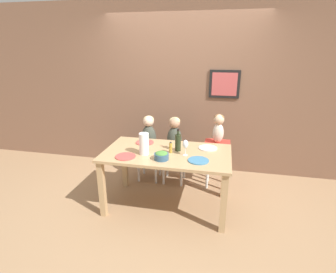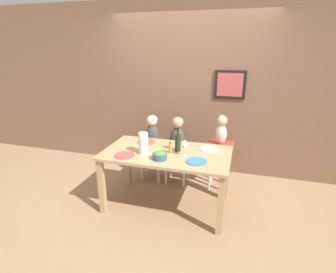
% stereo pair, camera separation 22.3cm
% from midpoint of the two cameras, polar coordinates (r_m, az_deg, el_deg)
% --- Properties ---
extents(ground_plane, '(14.00, 14.00, 0.00)m').
position_cam_midpoint_polar(ground_plane, '(3.61, 1.53, -14.71)').
color(ground_plane, '#9E7A56').
extents(wall_back, '(10.00, 0.09, 2.70)m').
position_cam_midpoint_polar(wall_back, '(4.30, 6.14, 10.17)').
color(wall_back, brown).
rests_on(wall_back, ground_plane).
extents(dining_table, '(1.56, 0.87, 0.77)m').
position_cam_midpoint_polar(dining_table, '(3.29, 1.63, -5.10)').
color(dining_table, tan).
rests_on(dining_table, ground_plane).
extents(chair_far_left, '(0.43, 0.37, 0.47)m').
position_cam_midpoint_polar(chair_far_left, '(4.11, -1.80, -4.02)').
color(chair_far_left, silver).
rests_on(chair_far_left, ground_plane).
extents(chair_far_center, '(0.43, 0.37, 0.47)m').
position_cam_midpoint_polar(chair_far_center, '(4.01, 3.61, -4.63)').
color(chair_far_center, silver).
rests_on(chair_far_center, ground_plane).
extents(chair_right_highchair, '(0.36, 0.31, 0.69)m').
position_cam_midpoint_polar(chair_right_highchair, '(3.88, 12.83, -3.68)').
color(chair_right_highchair, silver).
rests_on(chair_right_highchair, ground_plane).
extents(person_child_left, '(0.22, 0.20, 0.56)m').
position_cam_midpoint_polar(person_child_left, '(3.98, -1.85, 0.78)').
color(person_child_left, '#3D4238').
rests_on(person_child_left, chair_far_left).
extents(person_child_center, '(0.22, 0.20, 0.56)m').
position_cam_midpoint_polar(person_child_center, '(3.88, 3.72, 0.27)').
color(person_child_center, '#3D4238').
rests_on(person_child_center, chair_far_center).
extents(person_baby_right, '(0.16, 0.15, 0.42)m').
position_cam_midpoint_polar(person_baby_right, '(3.75, 13.26, 1.85)').
color(person_baby_right, beige).
rests_on(person_baby_right, chair_right_highchair).
extents(wine_bottle, '(0.07, 0.07, 0.28)m').
position_cam_midpoint_polar(wine_bottle, '(3.25, 4.13, -1.29)').
color(wine_bottle, '#232D19').
rests_on(wine_bottle, dining_table).
extents(paper_towel_roll, '(0.12, 0.12, 0.26)m').
position_cam_midpoint_polar(paper_towel_roll, '(3.16, -3.36, -1.50)').
color(paper_towel_roll, white).
rests_on(paper_towel_roll, dining_table).
extents(wine_glass_near, '(0.07, 0.07, 0.19)m').
position_cam_midpoint_polar(wine_glass_near, '(3.10, 5.66, -1.86)').
color(wine_glass_near, white).
rests_on(wine_glass_near, dining_table).
extents(salad_bowl_large, '(0.17, 0.17, 0.10)m').
position_cam_midpoint_polar(salad_bowl_large, '(3.02, 0.28, -4.14)').
color(salad_bowl_large, '#335675').
rests_on(salad_bowl_large, dining_table).
extents(dinner_plate_front_left, '(0.24, 0.24, 0.01)m').
position_cam_midpoint_polar(dinner_plate_front_left, '(3.16, -7.42, -4.09)').
color(dinner_plate_front_left, '#D14C47').
rests_on(dinner_plate_front_left, dining_table).
extents(dinner_plate_back_left, '(0.24, 0.24, 0.01)m').
position_cam_midpoint_polar(dinner_plate_back_left, '(3.57, -2.96, -1.20)').
color(dinner_plate_back_left, '#D14C47').
rests_on(dinner_plate_back_left, dining_table).
extents(dinner_plate_back_right, '(0.24, 0.24, 0.01)m').
position_cam_midpoint_polar(dinner_plate_back_right, '(3.38, 10.69, -2.71)').
color(dinner_plate_back_right, silver).
rests_on(dinner_plate_back_right, dining_table).
extents(dinner_plate_front_right, '(0.24, 0.24, 0.01)m').
position_cam_midpoint_polar(dinner_plate_front_right, '(3.00, 8.34, -5.40)').
color(dinner_plate_front_right, teal).
rests_on(dinner_plate_front_right, dining_table).
extents(condiment_bottle_hot_sauce, '(0.04, 0.04, 0.15)m').
position_cam_midpoint_polar(condiment_bottle_hot_sauce, '(3.20, 2.47, -2.40)').
color(condiment_bottle_hot_sauce, '#BC8E33').
rests_on(condiment_bottle_hot_sauce, dining_table).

